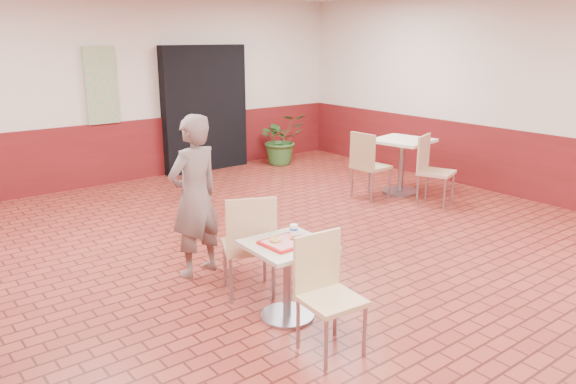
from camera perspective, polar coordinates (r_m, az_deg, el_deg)
room_shell at (r=5.49m, az=6.24°, el=6.50°), size 8.01×10.01×3.01m
wainscot_band at (r=5.73m, az=5.95°, el=-3.42°), size 8.00×10.00×1.00m
corridor_doorway at (r=10.15m, az=-8.45°, el=8.36°), size 1.60×0.22×2.20m
promo_poster at (r=9.40m, az=-18.46°, el=10.22°), size 0.50×0.03×1.20m
main_table at (r=4.80m, az=-0.07°, el=-7.72°), size 0.65×0.65×0.68m
chair_main_front at (r=4.35m, az=3.84°, el=-9.62°), size 0.46×0.46×0.92m
chair_main_back at (r=5.16m, az=-3.94°, el=-4.96°), size 0.60×0.60×0.99m
customer at (r=5.63m, az=-9.47°, el=-0.47°), size 0.66×0.50×1.64m
serving_tray at (r=4.71m, az=-0.07°, el=-5.10°), size 0.41×0.32×0.03m
ring_donut at (r=4.69m, az=-1.27°, el=-4.86°), size 0.11×0.11×0.03m
long_john_donut at (r=4.74m, az=1.11°, el=-4.54°), size 0.16×0.12×0.05m
paper_cup at (r=4.84m, az=0.59°, el=-3.80°), size 0.07×0.07×0.09m
second_table at (r=8.79m, az=11.49°, el=3.52°), size 0.79×0.79×0.84m
chair_second_left at (r=8.37m, az=8.09°, el=3.04°), size 0.49×0.49×1.00m
chair_second_front at (r=8.30m, az=14.33°, el=2.56°), size 0.58×0.58×0.99m
potted_plant at (r=10.58m, az=-0.71°, el=5.42°), size 0.98×0.89×0.96m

